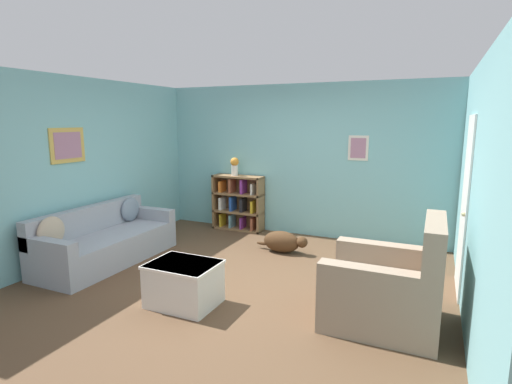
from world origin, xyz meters
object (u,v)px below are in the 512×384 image
object	(u,v)px
couch	(105,242)
vase	(235,165)
recliner_chair	(389,288)
dog	(283,242)
bookshelf	(239,203)
coffee_table	(184,283)

from	to	relation	value
couch	vase	distance (m)	2.62
recliner_chair	vase	bearing A→B (deg)	140.09
vase	dog	bearing A→B (deg)	-34.87
dog	vase	bearing A→B (deg)	145.13
bookshelf	dog	world-z (taller)	bookshelf
dog	bookshelf	bearing A→B (deg)	143.15
recliner_chair	coffee_table	distance (m)	2.13
bookshelf	vase	world-z (taller)	vase
recliner_chair	dog	bearing A→B (deg)	136.74
recliner_chair	vase	distance (m)	3.97
couch	coffee_table	bearing A→B (deg)	-20.73
coffee_table	vase	size ratio (longest dim) A/B	2.25
coffee_table	vase	bearing A→B (deg)	106.92
couch	recliner_chair	world-z (taller)	recliner_chair
coffee_table	couch	bearing A→B (deg)	159.27
vase	couch	bearing A→B (deg)	-111.21
vase	bookshelf	bearing A→B (deg)	17.89
recliner_chair	bookshelf	bearing A→B (deg)	139.26
couch	bookshelf	distance (m)	2.52
recliner_chair	coffee_table	world-z (taller)	recliner_chair
recliner_chair	vase	xyz separation A→B (m)	(-2.98, 2.49, 0.82)
recliner_chair	coffee_table	size ratio (longest dim) A/B	1.48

